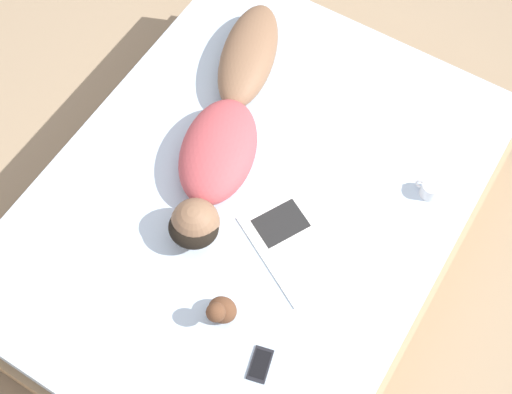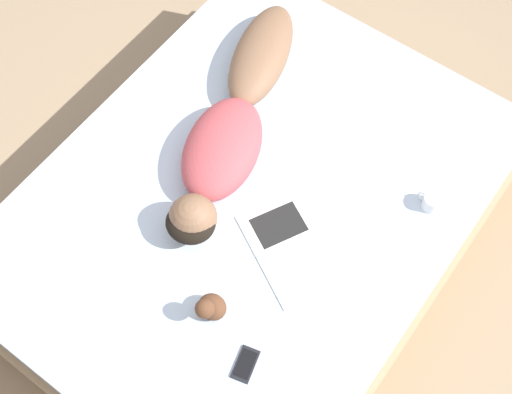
{
  "view_description": "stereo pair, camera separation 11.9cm",
  "coord_description": "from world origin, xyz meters",
  "px_view_note": "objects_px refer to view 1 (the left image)",
  "views": [
    {
      "loc": [
        -0.81,
        1.27,
        3.32
      ],
      "look_at": [
        -0.04,
        0.02,
        0.57
      ],
      "focal_mm": 50.0,
      "sensor_mm": 36.0,
      "label": 1
    },
    {
      "loc": [
        -0.91,
        1.2,
        3.32
      ],
      "look_at": [
        -0.04,
        0.02,
        0.57
      ],
      "focal_mm": 50.0,
      "sensor_mm": 36.0,
      "label": 2
    }
  ],
  "objects_px": {
    "open_magazine": "(295,244)",
    "cell_phone": "(260,364)",
    "coffee_mug": "(430,189)",
    "person": "(226,126)"
  },
  "relations": [
    {
      "from": "open_magazine",
      "to": "cell_phone",
      "type": "bearing_deg",
      "value": 133.45
    },
    {
      "from": "open_magazine",
      "to": "coffee_mug",
      "type": "relative_size",
      "value": 4.83
    },
    {
      "from": "coffee_mug",
      "to": "cell_phone",
      "type": "xyz_separation_m",
      "value": [
        0.24,
        1.05,
        -0.03
      ]
    },
    {
      "from": "person",
      "to": "open_magazine",
      "type": "xyz_separation_m",
      "value": [
        -0.55,
        0.31,
        -0.09
      ]
    },
    {
      "from": "person",
      "to": "cell_phone",
      "type": "bearing_deg",
      "value": 111.65
    },
    {
      "from": "open_magazine",
      "to": "cell_phone",
      "type": "distance_m",
      "value": 0.54
    },
    {
      "from": "person",
      "to": "coffee_mug",
      "type": "xyz_separation_m",
      "value": [
        -0.93,
        -0.22,
        -0.05
      ]
    },
    {
      "from": "person",
      "to": "open_magazine",
      "type": "relative_size",
      "value": 2.43
    },
    {
      "from": "person",
      "to": "cell_phone",
      "type": "xyz_separation_m",
      "value": [
        -0.69,
        0.83,
        -0.09
      ]
    },
    {
      "from": "person",
      "to": "coffee_mug",
      "type": "bearing_deg",
      "value": 175.29
    }
  ]
}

